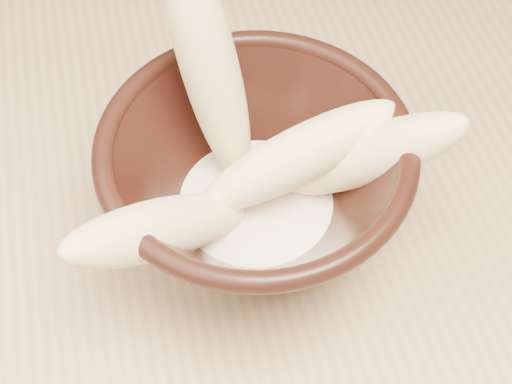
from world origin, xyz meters
TOP-DOWN VIEW (x-y plane):
  - bowl at (0.20, 0.06)m, footprint 0.22×0.22m
  - milk_puddle at (0.20, 0.06)m, footprint 0.12×0.12m
  - banana_upright at (0.18, 0.11)m, footprint 0.08×0.11m
  - banana_left at (0.13, 0.02)m, footprint 0.16×0.11m
  - banana_right at (0.28, 0.05)m, footprint 0.15×0.09m
  - banana_across at (0.23, 0.06)m, footprint 0.16×0.06m

SIDE VIEW (x-z plane):
  - milk_puddle at x=0.20m, z-range 0.78..0.80m
  - bowl at x=0.20m, z-range 0.76..0.88m
  - banana_left at x=0.13m, z-range 0.78..0.90m
  - banana_across at x=0.23m, z-range 0.80..0.89m
  - banana_right at x=0.28m, z-range 0.78..0.91m
  - banana_upright at x=0.18m, z-range 0.79..0.99m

